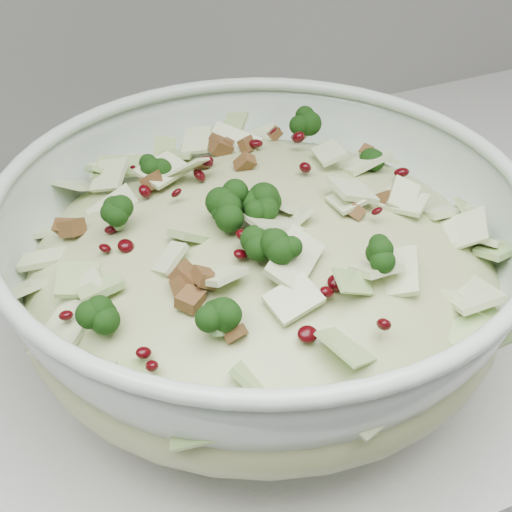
{
  "coord_description": "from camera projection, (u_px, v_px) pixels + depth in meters",
  "views": [
    {
      "loc": [
        -0.13,
        1.22,
        1.32
      ],
      "look_at": [
        0.03,
        1.58,
        1.01
      ],
      "focal_mm": 50.0,
      "sensor_mm": 36.0,
      "label": 1
    }
  ],
  "objects": [
    {
      "name": "mixing_bowl",
      "position": [
        261.0,
        272.0,
        0.54
      ],
      "size": [
        0.44,
        0.44,
        0.15
      ],
      "rotation": [
        0.0,
        0.0,
        0.16
      ],
      "color": "silver",
      "rests_on": "counter"
    },
    {
      "name": "salad",
      "position": [
        262.0,
        245.0,
        0.52
      ],
      "size": [
        0.4,
        0.4,
        0.15
      ],
      "rotation": [
        0.0,
        0.0,
        -0.14
      ],
      "color": "#B3B87E",
      "rests_on": "mixing_bowl"
    }
  ]
}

